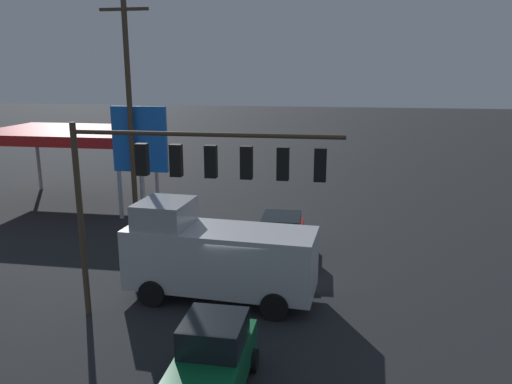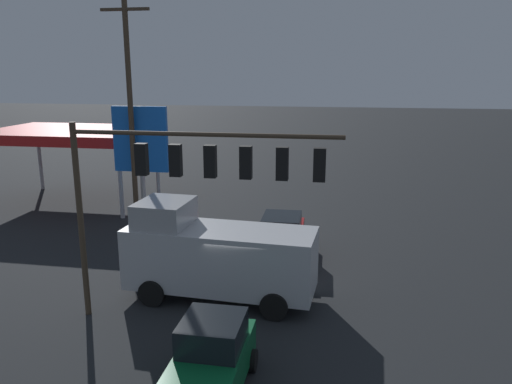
% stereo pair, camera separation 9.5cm
% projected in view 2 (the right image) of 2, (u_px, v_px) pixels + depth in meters
% --- Properties ---
extents(ground_plane, '(200.00, 200.00, 0.00)m').
position_uv_depth(ground_plane, '(247.00, 301.00, 18.16)').
color(ground_plane, black).
extents(traffic_signal_assembly, '(8.58, 0.43, 6.58)m').
position_uv_depth(traffic_signal_assembly, '(191.00, 172.00, 15.38)').
color(traffic_signal_assembly, '#473828').
rests_on(traffic_signal_assembly, ground).
extents(utility_pole, '(2.40, 0.26, 11.53)m').
position_uv_depth(utility_pole, '(131.00, 114.00, 24.40)').
color(utility_pole, '#473828').
rests_on(utility_pole, ground).
extents(gas_station_canopy, '(9.81, 6.99, 4.63)m').
position_uv_depth(gas_station_canopy, '(73.00, 135.00, 30.82)').
color(gas_station_canopy, red).
rests_on(gas_station_canopy, ground).
extents(price_sign, '(2.83, 0.27, 6.43)m').
position_uv_depth(price_sign, '(141.00, 144.00, 25.08)').
color(price_sign, '#B7B7BC').
rests_on(price_sign, ground).
extents(sedan_waiting, '(2.15, 4.45, 1.93)m').
position_uv_depth(sedan_waiting, '(282.00, 237.00, 22.19)').
color(sedan_waiting, maroon).
rests_on(sedan_waiting, ground).
extents(delivery_truck, '(6.94, 2.92, 3.58)m').
position_uv_depth(delivery_truck, '(216.00, 254.00, 17.99)').
color(delivery_truck, silver).
rests_on(delivery_truck, ground).
extents(hatchback_crossing, '(1.98, 3.81, 1.97)m').
position_uv_depth(hatchback_crossing, '(211.00, 360.00, 12.76)').
color(hatchback_crossing, '#0C592D').
rests_on(hatchback_crossing, ground).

